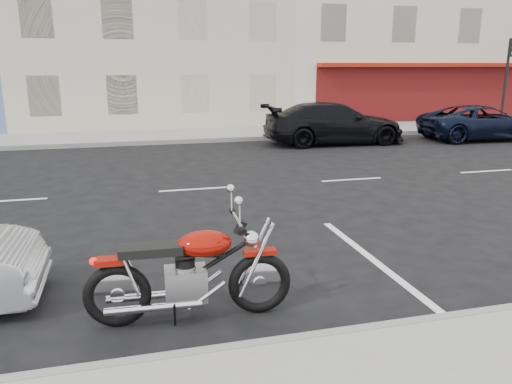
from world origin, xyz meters
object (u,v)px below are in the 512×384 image
traffic_light (508,70)px  car_far (334,123)px  motorcycle (262,270)px  fire_hydrant (472,116)px  suv_far (482,123)px

traffic_light → car_far: (-9.59, -2.72, -1.81)m
traffic_light → motorcycle: 21.31m
car_far → fire_hydrant: bearing=-68.4°
traffic_light → car_far: size_ratio=0.74×
traffic_light → car_far: traffic_light is taller
fire_hydrant → car_far: bearing=-160.3°
traffic_light → motorcycle: (-15.53, -14.45, -2.02)m
fire_hydrant → traffic_light: bearing=-6.4°
suv_far → car_far: car_far is taller
motorcycle → car_far: 13.15m
fire_hydrant → suv_far: 4.04m
traffic_light → fire_hydrant: bearing=173.6°
motorcycle → traffic_light: bearing=46.0°
motorcycle → suv_far: size_ratio=0.50×
motorcycle → suv_far: (11.84, 11.22, 0.12)m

